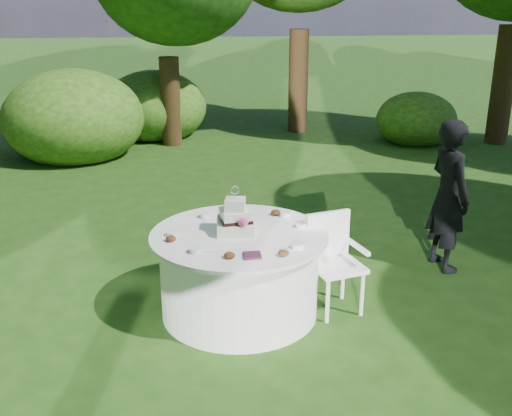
# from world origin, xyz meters

# --- Properties ---
(ground) EXTENTS (80.00, 80.00, 0.00)m
(ground) POSITION_xyz_m (0.00, 0.00, 0.00)
(ground) COLOR #1B3B10
(ground) RESTS_ON ground
(napkins) EXTENTS (0.14, 0.14, 0.02)m
(napkins) POSITION_xyz_m (0.06, -0.50, 0.78)
(napkins) COLOR #441D38
(napkins) RESTS_ON table
(feather_plume) EXTENTS (0.48, 0.07, 0.01)m
(feather_plume) POSITION_xyz_m (-0.22, -0.34, 0.78)
(feather_plume) COLOR white
(feather_plume) RESTS_ON table
(guest) EXTENTS (0.47, 0.63, 1.59)m
(guest) POSITION_xyz_m (2.23, 0.72, 0.79)
(guest) COLOR black
(guest) RESTS_ON ground
(table) EXTENTS (1.56, 1.56, 0.77)m
(table) POSITION_xyz_m (0.00, 0.00, 0.39)
(table) COLOR white
(table) RESTS_ON ground
(cake) EXTENTS (0.34, 0.35, 0.43)m
(cake) POSITION_xyz_m (-0.03, 0.04, 0.88)
(cake) COLOR silver
(cake) RESTS_ON table
(chair) EXTENTS (0.53, 0.52, 0.89)m
(chair) POSITION_xyz_m (0.85, 0.01, 0.52)
(chair) COLOR white
(chair) RESTS_ON ground
(votives) EXTENTS (1.25, 0.91, 0.04)m
(votives) POSITION_xyz_m (0.04, 0.03, 0.79)
(votives) COLOR white
(votives) RESTS_ON table
(petal_cups) EXTENTS (1.06, 1.04, 0.05)m
(petal_cups) POSITION_xyz_m (-0.00, -0.18, 0.79)
(petal_cups) COLOR #562D16
(petal_cups) RESTS_ON table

